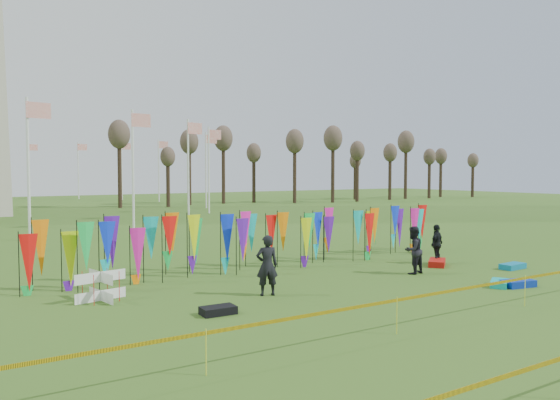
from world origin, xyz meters
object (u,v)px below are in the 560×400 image
kite_bag_blue (518,283)px  kite_bag_teal (513,266)px  kite_bag_black (218,310)px  kite_bag_red (437,263)px  person_left (267,265)px  kite_bag_turquoise (499,283)px  person_right (437,244)px  person_mid (413,250)px  box_kite (101,286)px

kite_bag_blue → kite_bag_teal: (2.87, 2.19, -0.01)m
kite_bag_black → kite_bag_teal: 12.97m
kite_bag_red → person_left: bearing=-174.0°
kite_bag_turquoise → kite_bag_teal: bearing=28.4°
kite_bag_turquoise → kite_bag_blue: 0.61m
person_right → kite_bag_teal: bearing=103.9°
person_mid → kite_bag_blue: 3.86m
box_kite → kite_bag_blue: 13.54m
person_mid → kite_bag_teal: size_ratio=1.59×
kite_bag_turquoise → kite_bag_red: bearing=70.6°
person_left → kite_bag_turquoise: person_left is taller
person_mid → kite_bag_teal: person_mid is taller
kite_bag_blue → kite_bag_black: size_ratio=1.17×
person_right → kite_bag_black: bearing=-6.2°
person_left → kite_bag_blue: 8.56m
kite_bag_turquoise → kite_bag_red: size_ratio=0.77×
kite_bag_turquoise → kite_bag_blue: size_ratio=0.94×
kite_bag_turquoise → kite_bag_teal: 3.81m
person_left → kite_bag_black: (-2.28, -1.23, -0.84)m
person_left → person_right: bearing=-154.0°
kite_bag_teal → kite_bag_black: bearing=-179.9°
person_mid → kite_bag_red: (2.20, 0.77, -0.78)m
kite_bag_black → box_kite: bearing=125.6°
person_left → kite_bag_blue: size_ratio=1.72×
person_left → kite_bag_blue: person_left is taller
kite_bag_teal → box_kite: bearing=168.1°
box_kite → person_left: person_left is taller
kite_bag_teal → person_left: bearing=173.5°
person_left → kite_bag_teal: bearing=-168.5°
person_left → kite_bag_red: size_ratio=1.41×
person_mid → box_kite: bearing=-17.7°
person_mid → kite_bag_turquoise: size_ratio=1.74×
kite_bag_blue → kite_bag_red: 4.42m
box_kite → person_mid: size_ratio=0.50×
person_mid → kite_bag_red: bearing=-168.9°
person_mid → kite_bag_turquoise: person_mid is taller
person_mid → kite_bag_red: size_ratio=1.34×
kite_bag_red → kite_bag_teal: kite_bag_red is taller
box_kite → kite_bag_teal: box_kite is taller
person_right → kite_bag_red: person_right is taller
person_left → kite_bag_red: (8.73, 0.92, -0.83)m
box_kite → kite_bag_red: box_kite is taller
box_kite → kite_bag_black: box_kite is taller
kite_bag_turquoise → kite_bag_red: 4.19m
kite_bag_black → kite_bag_blue: bearing=-12.2°
kite_bag_black → person_right: bearing=12.4°
person_left → kite_bag_red: bearing=-156.0°
kite_bag_turquoise → kite_bag_black: (-9.62, 1.80, 0.01)m
person_right → kite_bag_red: bearing=25.6°
kite_bag_blue → kite_bag_red: kite_bag_red is taller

